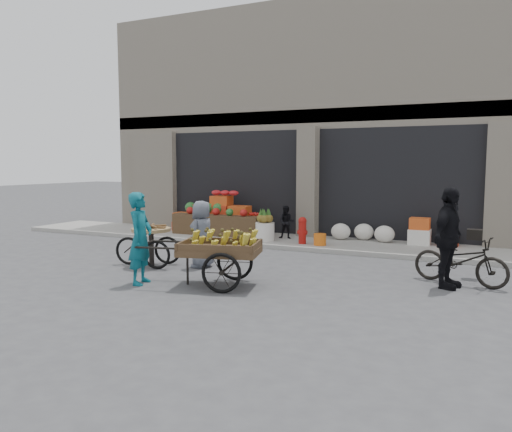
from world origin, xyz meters
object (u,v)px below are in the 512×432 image
at_px(seated_person, 287,222).
at_px(bicycle, 460,260).
at_px(tricycle_cart, 151,240).
at_px(cyclist, 448,238).
at_px(vendor_grey, 202,234).
at_px(pineapple_bin, 265,232).
at_px(banana_cart, 217,246).
at_px(vendor_woman, 140,238).
at_px(fire_hydrant, 302,229).
at_px(orange_bucket, 320,239).

bearing_deg(seated_person, bicycle, -44.19).
relative_size(tricycle_cart, cyclist, 0.80).
distance_m(bicycle, cyclist, 0.64).
xyz_separation_m(seated_person, vendor_grey, (-0.45, -3.86, 0.14)).
relative_size(pineapple_bin, banana_cart, 0.20).
height_order(pineapple_bin, bicycle, bicycle).
xyz_separation_m(seated_person, bicycle, (4.68, -3.18, -0.13)).
bearing_deg(seated_person, tricycle_cart, -119.69).
height_order(vendor_woman, bicycle, vendor_woman).
xyz_separation_m(pineapple_bin, tricycle_cart, (-1.11, -3.62, 0.20)).
height_order(pineapple_bin, fire_hydrant, fire_hydrant).
bearing_deg(vendor_grey, banana_cart, 44.16).
bearing_deg(tricycle_cart, cyclist, -4.80).
height_order(fire_hydrant, vendor_grey, vendor_grey).
bearing_deg(vendor_grey, bicycle, 101.46).
distance_m(pineapple_bin, orange_bucket, 1.61).
height_order(tricycle_cart, vendor_grey, vendor_grey).
bearing_deg(vendor_woman, fire_hydrant, -28.61).
distance_m(pineapple_bin, fire_hydrant, 1.11).
bearing_deg(bicycle, seated_person, 71.99).
relative_size(pineapple_bin, vendor_grey, 0.36).
bearing_deg(seated_person, orange_bucket, -40.26).
distance_m(fire_hydrant, orange_bucket, 0.55).
xyz_separation_m(orange_bucket, banana_cart, (-0.53, -4.48, 0.46)).
bearing_deg(banana_cart, seated_person, 83.54).
height_order(orange_bucket, vendor_woman, vendor_woman).
bearing_deg(pineapple_bin, fire_hydrant, -2.60).
xyz_separation_m(seated_person, vendor_woman, (-0.70, -5.62, 0.27)).
bearing_deg(seated_person, pineapple_bin, -133.69).
height_order(vendor_woman, cyclist, cyclist).
xyz_separation_m(fire_hydrant, bicycle, (3.98, -2.53, -0.05)).
bearing_deg(seated_person, vendor_grey, -106.61).
xyz_separation_m(banana_cart, vendor_woman, (-1.37, -0.44, 0.12)).
relative_size(seated_person, cyclist, 0.51).
bearing_deg(vendor_grey, cyclist, 97.16).
bearing_deg(vendor_woman, orange_bucket, -33.99).
bearing_deg(vendor_grey, vendor_woman, -4.28).
relative_size(fire_hydrant, vendor_woman, 0.42).
distance_m(fire_hydrant, tricycle_cart, 4.20).
xyz_separation_m(orange_bucket, bicycle, (3.48, -2.48, 0.18)).
relative_size(pineapple_bin, seated_person, 0.56).
xyz_separation_m(orange_bucket, vendor_woman, (-1.90, -4.92, 0.58)).
bearing_deg(fire_hydrant, bicycle, -32.43).
xyz_separation_m(fire_hydrant, cyclist, (3.78, -2.93, 0.40)).
distance_m(banana_cart, tricycle_cart, 2.38).
relative_size(seated_person, bicycle, 0.54).
height_order(banana_cart, tricycle_cart, banana_cart).
height_order(fire_hydrant, banana_cart, banana_cart).
height_order(vendor_woman, vendor_grey, vendor_woman).
distance_m(banana_cart, bicycle, 4.49).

